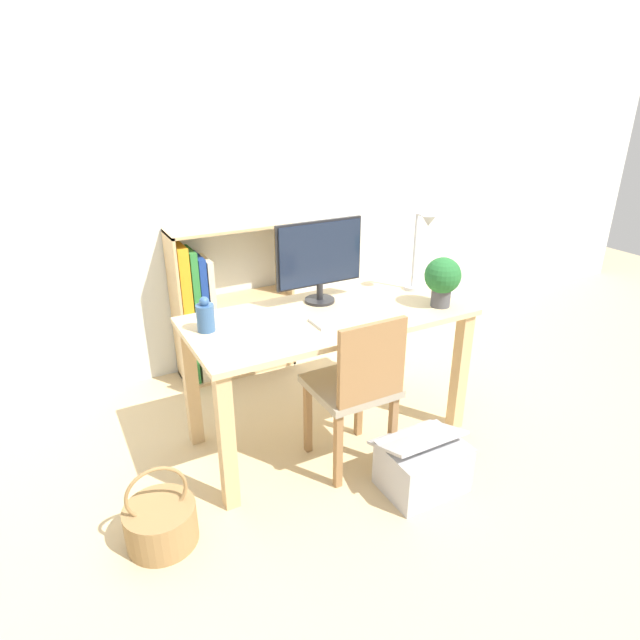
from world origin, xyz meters
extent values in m
plane|color=#CCB284|center=(0.00, 0.00, 0.00)|extent=(10.00, 10.00, 0.00)
cube|color=silver|center=(0.00, 1.16, 1.30)|extent=(8.00, 0.05, 2.60)
cube|color=#D8BC8C|center=(0.00, 0.00, 0.74)|extent=(1.50, 0.69, 0.03)
cube|color=tan|center=(-0.69, -0.29, 0.36)|extent=(0.07, 0.07, 0.72)
cube|color=tan|center=(0.69, -0.29, 0.36)|extent=(0.07, 0.07, 0.72)
cube|color=tan|center=(-0.69, 0.29, 0.36)|extent=(0.07, 0.07, 0.72)
cube|color=tan|center=(0.69, 0.29, 0.36)|extent=(0.07, 0.07, 0.72)
cylinder|color=#232326|center=(0.04, 0.18, 0.76)|extent=(0.17, 0.17, 0.02)
cylinder|color=#232326|center=(0.04, 0.18, 0.81)|extent=(0.04, 0.04, 0.09)
cube|color=#232326|center=(0.04, 0.18, 1.03)|extent=(0.51, 0.02, 0.36)
cube|color=#192338|center=(0.04, 0.18, 1.03)|extent=(0.48, 0.03, 0.33)
cube|color=silver|center=(0.03, -0.10, 0.76)|extent=(0.34, 0.14, 0.02)
cylinder|color=#33598C|center=(-0.63, 0.10, 0.82)|extent=(0.09, 0.09, 0.14)
sphere|color=#33598C|center=(-0.63, 0.10, 0.90)|extent=(0.05, 0.05, 0.05)
cylinder|color=#B7B7BC|center=(0.61, 0.09, 0.76)|extent=(0.10, 0.10, 0.02)
cylinder|color=#B7B7BC|center=(0.61, 0.09, 0.98)|extent=(0.02, 0.02, 0.43)
cylinder|color=#B7B7BC|center=(0.61, 0.04, 1.20)|extent=(0.01, 0.10, 0.01)
cone|color=#B7B7BC|center=(0.61, -0.01, 1.18)|extent=(0.08, 0.08, 0.06)
cylinder|color=#4C4C51|center=(0.58, -0.19, 0.80)|extent=(0.10, 0.10, 0.10)
sphere|color=#23662D|center=(0.58, -0.19, 0.93)|extent=(0.20, 0.20, 0.20)
cube|color=#9E937F|center=(-0.02, -0.25, 0.45)|extent=(0.40, 0.40, 0.04)
cube|color=olive|center=(-0.02, -0.44, 0.67)|extent=(0.36, 0.03, 0.40)
cube|color=olive|center=(-0.18, -0.42, 0.21)|extent=(0.04, 0.04, 0.43)
cube|color=olive|center=(0.15, -0.42, 0.21)|extent=(0.04, 0.04, 0.43)
cube|color=olive|center=(-0.18, -0.09, 0.21)|extent=(0.04, 0.04, 0.43)
cube|color=olive|center=(0.15, -0.09, 0.21)|extent=(0.04, 0.04, 0.43)
cube|color=tan|center=(-0.57, 0.98, 0.52)|extent=(0.02, 0.28, 1.03)
cube|color=tan|center=(0.19, 0.98, 0.52)|extent=(0.02, 0.28, 1.03)
cube|color=tan|center=(-0.19, 0.98, 0.01)|extent=(0.79, 0.28, 0.02)
cube|color=tan|center=(-0.19, 0.98, 1.02)|extent=(0.79, 0.28, 0.02)
cube|color=tan|center=(-0.19, 0.98, 0.52)|extent=(0.75, 0.28, 0.02)
cube|color=#2D7F38|center=(-0.52, 0.98, 0.19)|extent=(0.06, 0.24, 0.35)
cube|color=beige|center=(-0.45, 0.98, 0.18)|extent=(0.05, 0.24, 0.33)
cube|color=beige|center=(-0.38, 0.98, 0.19)|extent=(0.06, 0.24, 0.33)
cube|color=beige|center=(-0.31, 0.98, 0.18)|extent=(0.06, 0.24, 0.33)
cube|color=orange|center=(-0.52, 0.98, 0.74)|extent=(0.07, 0.24, 0.43)
cube|color=#2D7F38|center=(-0.46, 0.98, 0.72)|extent=(0.04, 0.24, 0.39)
cube|color=navy|center=(-0.41, 0.98, 0.70)|extent=(0.05, 0.24, 0.34)
cube|color=beige|center=(-0.36, 0.98, 0.68)|extent=(0.04, 0.24, 0.32)
cylinder|color=#997547|center=(-1.04, -0.36, 0.09)|extent=(0.31, 0.31, 0.19)
torus|color=#997547|center=(-1.04, -0.36, 0.26)|extent=(0.26, 0.02, 0.26)
cube|color=#B2B2B7|center=(0.19, -0.62, 0.13)|extent=(0.39, 0.30, 0.25)
cube|color=#B2B2B7|center=(0.19, -0.56, 0.26)|extent=(0.40, 0.29, 0.12)
camera|label=1|loc=(-1.27, -2.25, 1.84)|focal=30.00mm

